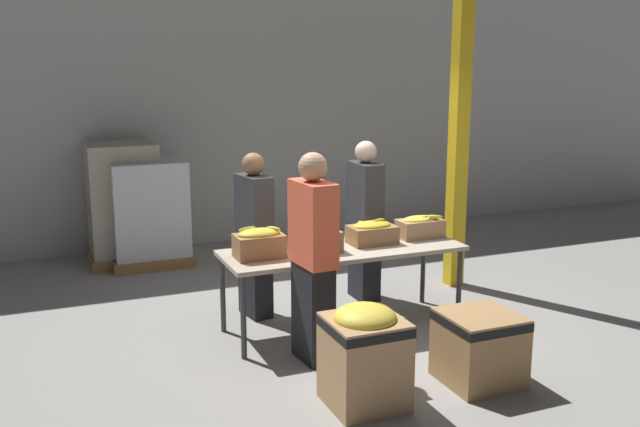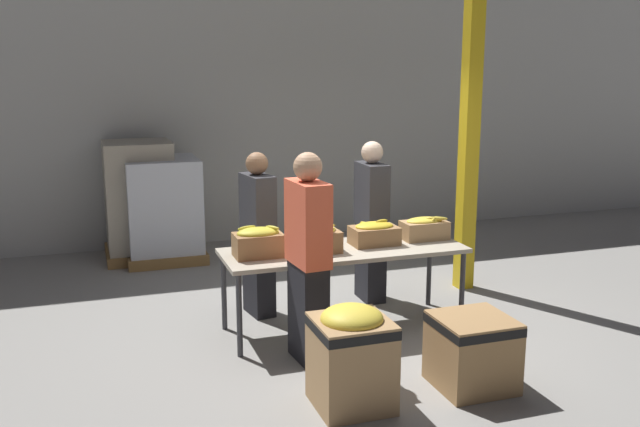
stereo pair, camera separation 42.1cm
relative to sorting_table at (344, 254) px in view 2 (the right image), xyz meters
name	(u,v)px [view 2 (the right image)]	position (x,y,z in m)	size (l,w,h in m)	color
ground_plane	(343,328)	(0.00, 0.00, -0.73)	(30.00, 30.00, 0.00)	gray
wall_back	(250,98)	(0.00, 3.74, 1.27)	(16.00, 0.08, 4.00)	#B7B7B2
sorting_table	(344,254)	(0.00, 0.00, 0.00)	(2.28, 0.80, 0.79)	#B2A893
banana_box_0	(258,242)	(-0.82, -0.01, 0.19)	(0.43, 0.28, 0.28)	olive
banana_box_1	(318,238)	(-0.26, -0.01, 0.18)	(0.39, 0.32, 0.26)	olive
banana_box_2	(374,233)	(0.33, 0.05, 0.17)	(0.45, 0.29, 0.24)	olive
banana_box_3	(424,228)	(0.88, 0.09, 0.17)	(0.45, 0.26, 0.24)	tan
volunteer_0	(258,235)	(-0.66, 0.65, 0.09)	(0.29, 0.47, 1.65)	black
volunteer_1	(308,259)	(-0.54, -0.58, 0.16)	(0.28, 0.50, 1.79)	black
volunteer_2	(371,222)	(0.57, 0.71, 0.11)	(0.23, 0.46, 1.70)	black
donation_bin_0	(352,353)	(-0.49, -1.49, -0.32)	(0.55, 0.55, 0.78)	tan
donation_bin_1	(472,349)	(0.52, -1.49, -0.42)	(0.58, 0.58, 0.57)	#A37A4C
support_pillar	(470,109)	(1.73, 0.75, 1.27)	(0.17, 0.17, 4.00)	gold
pallet_stack_0	(139,201)	(-1.60, 3.17, 0.01)	(0.91, 0.91, 1.51)	olive
pallet_stack_1	(163,210)	(-1.33, 3.02, -0.09)	(0.98, 0.98, 1.31)	olive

